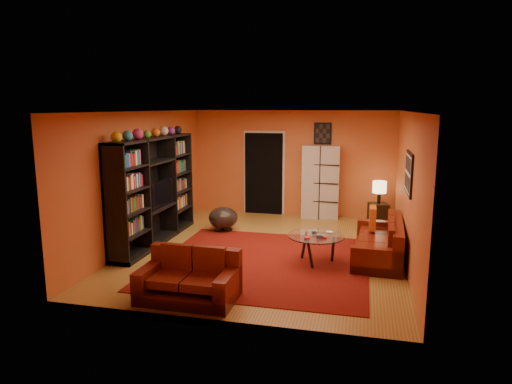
% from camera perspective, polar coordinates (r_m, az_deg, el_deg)
% --- Properties ---
extents(floor, '(6.00, 6.00, 0.00)m').
position_cam_1_polar(floor, '(8.77, 1.27, -7.22)').
color(floor, olive).
rests_on(floor, ground).
extents(ceiling, '(6.00, 6.00, 0.00)m').
position_cam_1_polar(ceiling, '(8.35, 1.35, 10.03)').
color(ceiling, white).
rests_on(ceiling, wall_back).
extents(wall_back, '(6.00, 0.00, 6.00)m').
position_cam_1_polar(wall_back, '(11.38, 4.48, 3.60)').
color(wall_back, '#C15A2A').
rests_on(wall_back, floor).
extents(wall_front, '(6.00, 0.00, 6.00)m').
position_cam_1_polar(wall_front, '(5.62, -5.11, -3.69)').
color(wall_front, '#C15A2A').
rests_on(wall_front, floor).
extents(wall_left, '(0.00, 6.00, 6.00)m').
position_cam_1_polar(wall_left, '(9.30, -13.93, 1.74)').
color(wall_left, '#C15A2A').
rests_on(wall_left, floor).
extents(wall_right, '(0.00, 6.00, 6.00)m').
position_cam_1_polar(wall_right, '(8.31, 18.41, 0.48)').
color(wall_right, '#C15A2A').
rests_on(wall_right, floor).
extents(rug, '(3.60, 3.60, 0.01)m').
position_cam_1_polar(rug, '(8.10, 0.92, -8.70)').
color(rug, '#510C09').
rests_on(rug, floor).
extents(doorway, '(0.95, 0.10, 2.04)m').
position_cam_1_polar(doorway, '(11.51, 0.98, 2.30)').
color(doorway, black).
rests_on(doorway, floor).
extents(wall_art_right, '(0.03, 1.00, 0.70)m').
position_cam_1_polar(wall_art_right, '(7.97, 18.57, 2.24)').
color(wall_art_right, black).
rests_on(wall_art_right, wall_right).
extents(wall_art_back, '(0.42, 0.03, 0.52)m').
position_cam_1_polar(wall_art_back, '(11.20, 8.34, 7.26)').
color(wall_art_back, black).
rests_on(wall_art_back, wall_back).
extents(entertainment_unit, '(0.45, 3.00, 2.10)m').
position_cam_1_polar(entertainment_unit, '(9.24, -12.62, 0.17)').
color(entertainment_unit, black).
rests_on(entertainment_unit, floor).
extents(tv, '(0.94, 0.12, 0.54)m').
position_cam_1_polar(tv, '(9.25, -12.27, -0.18)').
color(tv, black).
rests_on(tv, entertainment_unit).
extents(sofa, '(0.91, 2.05, 0.85)m').
position_cam_1_polar(sofa, '(8.51, 15.54, -6.14)').
color(sofa, '#50120A').
rests_on(sofa, rug).
extents(loveseat, '(1.36, 0.83, 0.85)m').
position_cam_1_polar(loveseat, '(6.64, -8.21, -10.66)').
color(loveseat, '#50120A').
rests_on(loveseat, rug).
extents(throw_pillow, '(0.12, 0.42, 0.42)m').
position_cam_1_polar(throw_pillow, '(8.85, 14.37, -3.15)').
color(throw_pillow, '#CA5D16').
rests_on(throw_pillow, sofa).
extents(coffee_table, '(0.98, 0.98, 0.49)m').
position_cam_1_polar(coffee_table, '(7.98, 7.51, -5.74)').
color(coffee_table, silver).
rests_on(coffee_table, floor).
extents(storage_cabinet, '(0.91, 0.45, 1.78)m').
position_cam_1_polar(storage_cabinet, '(11.15, 8.04, 1.24)').
color(storage_cabinet, '#BAB5AC').
rests_on(storage_cabinet, floor).
extents(bowl_chair, '(0.64, 0.64, 0.52)m').
position_cam_1_polar(bowl_chair, '(10.03, -4.13, -3.27)').
color(bowl_chair, black).
rests_on(bowl_chair, floor).
extents(side_table, '(0.50, 0.50, 0.50)m').
position_cam_1_polar(side_table, '(10.88, 15.02, -2.68)').
color(side_table, black).
rests_on(side_table, floor).
extents(table_lamp, '(0.31, 0.31, 0.52)m').
position_cam_1_polar(table_lamp, '(10.76, 15.18, 0.52)').
color(table_lamp, black).
rests_on(table_lamp, side_table).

